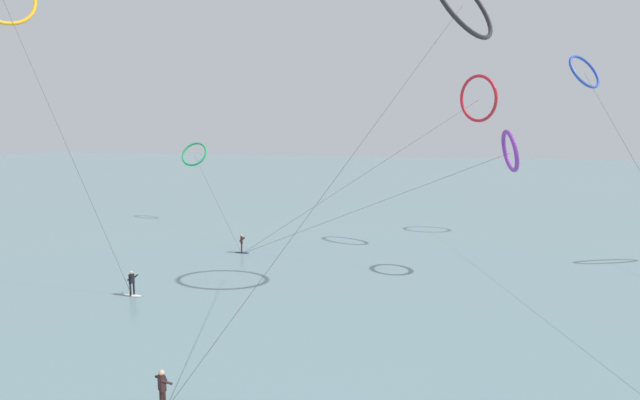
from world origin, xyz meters
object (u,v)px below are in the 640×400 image
surfer_teal (163,393)px  kite_emerald (194,154)px  kite_charcoal (462,3)px  kite_crimson (478,99)px  surfer_navy (242,245)px  surfer_ivory (132,285)px  kite_violet (509,151)px  kite_cobalt (585,72)px

surfer_teal → kite_emerald: size_ratio=0.12×
kite_charcoal → kite_crimson: size_ratio=0.96×
surfer_navy → kite_charcoal: bearing=-136.2°
surfer_ivory → kite_charcoal: (20.27, 5.34, 17.64)m
surfer_teal → surfer_navy: bearing=137.4°
kite_violet → kite_crimson: bearing=2.2°
surfer_navy → kite_charcoal: size_ratio=0.08×
surfer_teal → kite_cobalt: kite_cobalt is taller
surfer_navy → kite_violet: bearing=-118.1°
kite_crimson → surfer_teal: bearing=112.3°
surfer_teal → kite_charcoal: kite_charcoal is taller
surfer_ivory → kite_crimson: bearing=-35.3°
kite_violet → kite_emerald: bearing=55.8°
kite_cobalt → kite_charcoal: size_ratio=2.06×
kite_cobalt → kite_charcoal: kite_charcoal is taller
surfer_ivory → kite_cobalt: 45.42m
surfer_navy → kite_crimson: 24.87m
surfer_ivory → kite_emerald: size_ratio=0.12×
surfer_ivory → kite_emerald: 29.13m
kite_emerald → kite_crimson: kite_crimson is taller
kite_violet → kite_crimson: 10.21m
surfer_teal → kite_violet: size_ratio=0.07×
surfer_ivory → surfer_teal: 14.80m
kite_emerald → surfer_navy: bearing=-49.0°
kite_charcoal → kite_crimson: 15.69m
surfer_navy → kite_emerald: (-12.60, 13.59, 7.31)m
kite_cobalt → kite_charcoal: bearing=-163.2°
kite_crimson → kite_cobalt: bearing=-98.4°
surfer_ivory → kite_emerald: bearing=33.9°
surfer_teal → kite_charcoal: bearing=86.4°
kite_cobalt → surfer_teal: bearing=-165.6°
kite_violet → kite_cobalt: size_ratio=0.53×
kite_violet → kite_cobalt: bearing=-36.0°
kite_cobalt → kite_charcoal: 25.72m
surfer_teal → kite_crimson: 35.88m
kite_charcoal → kite_crimson: (1.47, 14.90, -4.69)m
kite_violet → kite_charcoal: kite_charcoal is taller
kite_charcoal → surfer_teal: bearing=177.3°
kite_emerald → kite_crimson: (32.39, -5.87, 5.64)m
surfer_navy → kite_crimson: kite_crimson is taller
surfer_ivory → surfer_navy: same height
surfer_ivory → surfer_teal: (9.85, -11.04, 0.00)m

